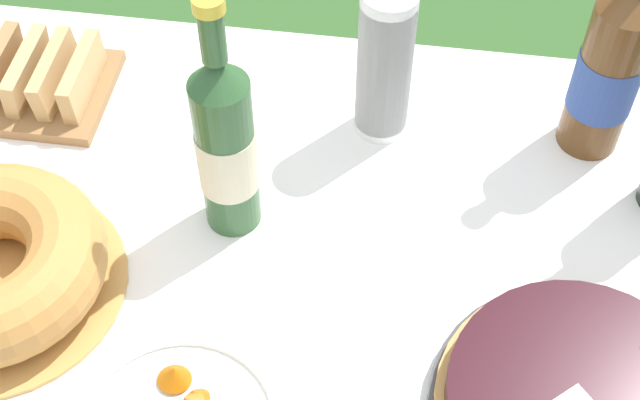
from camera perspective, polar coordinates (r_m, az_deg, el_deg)
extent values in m
cube|color=#A87A47|center=(1.09, -1.46, -6.37)|extent=(1.63, 0.90, 0.03)
cube|color=white|center=(1.07, -1.48, -5.80)|extent=(1.64, 0.91, 0.00)
cube|color=white|center=(1.40, 1.51, 8.58)|extent=(1.64, 0.01, 0.10)
cylinder|color=tan|center=(1.13, -19.76, -5.17)|extent=(0.30, 0.30, 0.01)
cylinder|color=white|center=(1.20, 3.98, 6.33)|extent=(0.07, 0.07, 0.09)
cylinder|color=white|center=(1.19, 4.01, 6.77)|extent=(0.07, 0.07, 0.09)
cylinder|color=white|center=(1.19, 4.05, 7.22)|extent=(0.07, 0.07, 0.09)
cylinder|color=white|center=(1.18, 4.08, 7.68)|extent=(0.07, 0.07, 0.09)
cylinder|color=white|center=(1.17, 4.12, 8.14)|extent=(0.07, 0.07, 0.09)
cylinder|color=white|center=(1.16, 4.15, 8.61)|extent=(0.07, 0.07, 0.09)
cylinder|color=white|center=(1.15, 4.19, 9.08)|extent=(0.07, 0.07, 0.09)
cylinder|color=white|center=(1.14, 4.23, 9.57)|extent=(0.07, 0.07, 0.09)
cylinder|color=white|center=(1.13, 4.27, 10.06)|extent=(0.07, 0.07, 0.09)
cylinder|color=white|center=(1.12, 4.31, 10.56)|extent=(0.07, 0.07, 0.09)
cylinder|color=white|center=(1.12, 4.35, 11.06)|extent=(0.07, 0.07, 0.09)
cylinder|color=#2D562D|center=(1.05, -5.97, 2.84)|extent=(0.07, 0.07, 0.23)
cylinder|color=beige|center=(1.05, -5.95, 2.67)|extent=(0.07, 0.07, 0.09)
cone|color=#2D562D|center=(0.96, -6.62, 8.12)|extent=(0.07, 0.07, 0.04)
cylinder|color=#2D562D|center=(0.92, -6.91, 10.41)|extent=(0.03, 0.03, 0.06)
cylinder|color=gold|center=(0.90, -7.16, 12.36)|extent=(0.03, 0.03, 0.02)
cylinder|color=brown|center=(1.19, 17.85, 7.40)|extent=(0.08, 0.08, 0.22)
cylinder|color=#334C93|center=(1.20, 17.80, 7.25)|extent=(0.08, 0.08, 0.09)
cone|color=#BA5E0B|center=(1.00, -9.31, -10.93)|extent=(0.05, 0.05, 0.03)
cone|color=#B1681F|center=(0.97, -8.42, -12.57)|extent=(0.03, 0.03, 0.03)
cone|color=#CF5D10|center=(0.98, -8.00, -12.24)|extent=(0.04, 0.04, 0.03)
cube|color=olive|center=(1.35, -18.68, 6.81)|extent=(0.26, 0.18, 0.02)
cube|color=tan|center=(1.31, -18.27, 7.87)|extent=(0.02, 0.14, 0.06)
cube|color=tan|center=(1.30, -16.65, 7.77)|extent=(0.03, 0.14, 0.06)
cube|color=tan|center=(1.28, -14.98, 7.66)|extent=(0.02, 0.14, 0.06)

